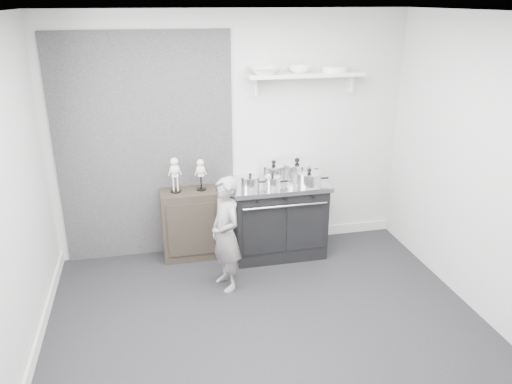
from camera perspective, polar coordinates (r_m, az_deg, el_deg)
ground at (r=4.63m, az=1.60°, el=-15.84°), size 4.00×4.00×0.00m
room_shell at (r=3.99m, az=0.07°, el=4.44°), size 4.02×3.62×2.71m
wall_shelf at (r=5.58m, az=5.67°, el=13.11°), size 1.30×0.26×0.24m
stove at (r=5.74m, az=2.42°, el=-2.92°), size 1.09×0.68×0.88m
side_cabinet at (r=5.72m, az=-7.59°, el=-3.62°), size 0.62×0.36×0.80m
child at (r=5.00m, az=-3.46°, el=-4.84°), size 0.40×0.50×1.19m
pot_front_left at (r=5.36m, az=-0.65°, el=1.14°), size 0.29×0.20×0.17m
pot_back_left at (r=5.67m, az=2.03°, el=2.41°), size 0.37×0.28×0.21m
pot_back_right at (r=5.70m, az=4.70°, el=2.54°), size 0.42×0.33×0.23m
pot_front_right at (r=5.49m, az=6.08°, el=1.54°), size 0.36×0.27×0.19m
pot_front_center at (r=5.41m, az=1.91°, el=1.20°), size 0.27×0.18×0.15m
skeleton_full at (r=5.48m, az=-9.26°, el=2.23°), size 0.13×0.08×0.45m
skeleton_torso at (r=5.51m, az=-6.34°, el=2.23°), size 0.11×0.07×0.41m
bowl_large at (r=5.44m, az=0.90°, el=13.76°), size 0.33×0.33×0.08m
bowl_small at (r=5.54m, az=4.99°, el=13.78°), size 0.23×0.23×0.07m
plate_stack at (r=5.68m, az=8.95°, el=13.72°), size 0.28×0.28×0.06m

